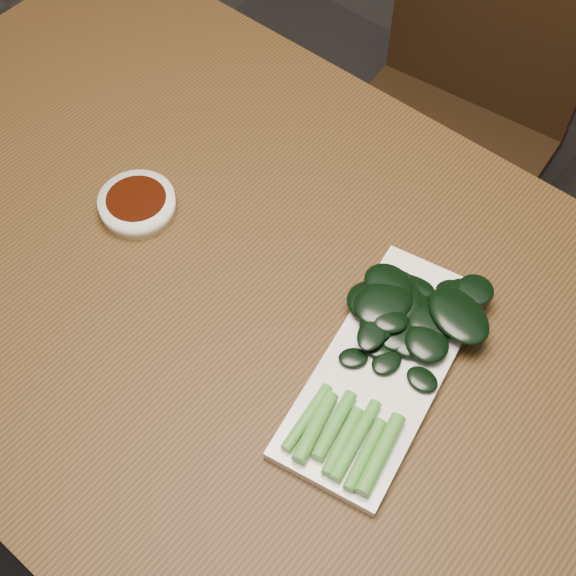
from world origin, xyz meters
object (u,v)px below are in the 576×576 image
Objects in this scene: table at (268,333)px; sauce_bowl at (137,204)px; gai_lan at (401,331)px; serving_plate at (383,369)px; chair_far at (452,116)px.

sauce_bowl reaches higher than table.
table is 4.16× the size of gai_lan.
table is 13.73× the size of sauce_bowl.
sauce_bowl reaches higher than serving_plate.
chair_far is 2.65× the size of gai_lan.
chair_far is 8.73× the size of sauce_bowl.
chair_far is 2.59× the size of serving_plate.
chair_far is at bearing 80.93° from sauce_bowl.
chair_far is at bearing 100.19° from table.
chair_far is 0.77m from serving_plate.
sauce_bowl is at bearing -171.27° from gai_lan.
chair_far is at bearing 114.29° from gai_lan.
sauce_bowl is at bearing 179.46° from table.
sauce_bowl is at bearing -177.84° from serving_plate.
gai_lan is at bearing 21.46° from table.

